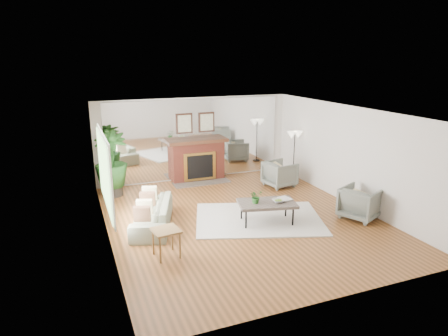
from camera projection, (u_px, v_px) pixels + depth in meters
name	position (u px, v px, depth m)	size (l,w,h in m)	color
ground	(241.00, 218.00, 9.37)	(7.00, 7.00, 0.00)	brown
wall_left	(105.00, 182.00, 7.98)	(0.02, 7.00, 2.50)	silver
wall_right	(350.00, 156.00, 10.09)	(0.02, 7.00, 2.50)	silver
wall_back	(195.00, 139.00, 12.17)	(6.00, 0.02, 2.50)	silver
mirror_panel	(195.00, 139.00, 12.15)	(5.40, 0.04, 2.40)	silver
window_panel	(104.00, 172.00, 8.32)	(0.04, 2.40, 1.50)	#B2E09E
fireplace	(198.00, 159.00, 12.12)	(1.85, 0.83, 2.05)	maroon
area_rug	(259.00, 219.00, 9.31)	(2.88, 2.06, 0.03)	beige
coffee_table	(267.00, 204.00, 8.98)	(1.41, 1.01, 0.51)	#5D514A
sofa	(152.00, 214.00, 8.88)	(1.96, 0.77, 0.57)	gray
armchair_back	(280.00, 174.00, 11.63)	(0.79, 0.81, 0.74)	slate
armchair_front	(360.00, 203.00, 9.31)	(0.80, 0.82, 0.75)	slate
side_table	(166.00, 234.00, 7.48)	(0.54, 0.54, 0.55)	olive
potted_ficus	(111.00, 162.00, 10.68)	(0.91, 0.91, 1.79)	#28241E
floor_lamp	(295.00, 139.00, 11.92)	(0.49, 0.27, 1.52)	black
tabletop_plant	(256.00, 196.00, 8.88)	(0.28, 0.24, 0.31)	#2B6424
fruit_bowl	(278.00, 201.00, 8.96)	(0.27, 0.27, 0.07)	olive
book	(281.00, 199.00, 9.11)	(0.23, 0.31, 0.02)	olive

